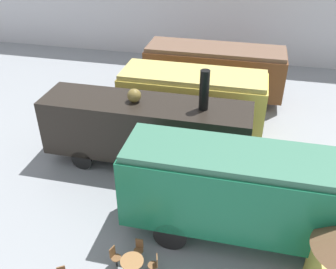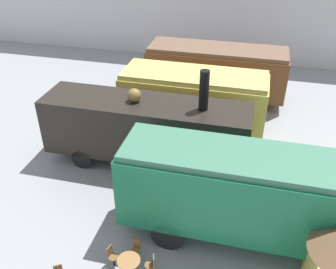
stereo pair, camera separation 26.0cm
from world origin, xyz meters
name	(u,v)px [view 1 (the left image)]	position (x,y,z in m)	size (l,w,h in m)	color
ground_plane	(171,174)	(0.00, 0.00, 0.00)	(80.00, 80.00, 0.00)	gray
backdrop_wall	(216,3)	(0.00, 15.81, 4.50)	(44.00, 0.15, 9.00)	silver
passenger_coach_wooden	(214,69)	(0.89, 8.74, 2.00)	(8.70, 2.84, 3.44)	brown
passenger_coach_vintage	(193,97)	(0.25, 4.31, 2.10)	(7.76, 2.87, 3.49)	#E0C64C
steam_locomotive	(146,128)	(-1.35, 0.65, 2.03)	(9.73, 2.49, 5.19)	black
streamlined_locomotive	(280,195)	(4.67, -3.18, 2.33)	(11.75, 2.56, 3.91)	#196B47
cafe_table_mid	(132,264)	(-0.04, -5.84, 0.57)	(0.81, 0.81, 0.74)	black
cafe_chair_6	(155,264)	(0.70, -5.61, 0.51)	(0.39, 0.37, 0.87)	black
cafe_chair_7	(139,248)	(-0.03, -5.06, 0.51)	(0.36, 0.36, 0.87)	black
cafe_chair_8	(114,256)	(-0.78, -5.59, 0.51)	(0.39, 0.37, 0.87)	black
visitor_person	(131,176)	(-1.44, -1.64, 0.92)	(0.34, 0.34, 1.69)	#262633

